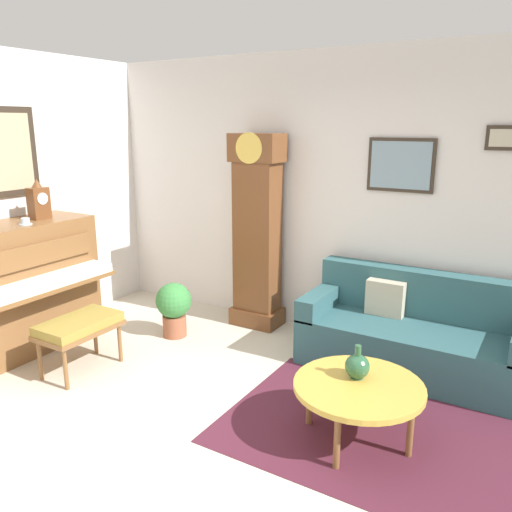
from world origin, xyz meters
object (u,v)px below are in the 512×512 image
at_px(couch, 414,335).
at_px(coffee_table, 359,388).
at_px(piano_bench, 79,327).
at_px(mantel_clock, 39,201).
at_px(piano, 19,288).
at_px(teacup, 25,222).
at_px(potted_plant, 174,306).
at_px(grandfather_clock, 257,237).
at_px(green_jug, 357,366).

bearing_deg(couch, coffee_table, -92.27).
distance_m(piano_bench, coffee_table, 2.44).
bearing_deg(mantel_clock, piano, -90.47).
relative_size(mantel_clock, teacup, 3.28).
bearing_deg(piano_bench, potted_plant, 78.24).
distance_m(piano, grandfather_clock, 2.35).
height_order(teacup, green_jug, teacup).
bearing_deg(coffee_table, piano, -175.67).
relative_size(couch, green_jug, 7.92).
height_order(piano_bench, teacup, teacup).
xyz_separation_m(couch, teacup, (-3.18, -1.45, 0.94)).
relative_size(piano_bench, couch, 0.37).
height_order(piano_bench, mantel_clock, mantel_clock).
height_order(piano_bench, green_jug, green_jug).
distance_m(piano, piano_bench, 0.85).
height_order(coffee_table, potted_plant, potted_plant).
height_order(piano, couch, piano).
distance_m(couch, green_jug, 1.21).
xyz_separation_m(piano_bench, green_jug, (2.39, 0.35, 0.10)).
bearing_deg(couch, green_jug, -94.54).
relative_size(grandfather_clock, teacup, 17.50).
xyz_separation_m(piano, piano_bench, (0.82, -0.02, -0.21)).
bearing_deg(piano_bench, mantel_clock, 158.21).
height_order(coffee_table, green_jug, green_jug).
relative_size(grandfather_clock, mantel_clock, 5.34).
relative_size(grandfather_clock, green_jug, 8.46).
height_order(piano, coffee_table, piano).
relative_size(coffee_table, green_jug, 3.67).
height_order(piano, grandfather_clock, grandfather_clock).
bearing_deg(grandfather_clock, green_jug, -40.32).
distance_m(green_jug, potted_plant, 2.28).
height_order(mantel_clock, green_jug, mantel_clock).
bearing_deg(piano_bench, green_jug, 8.28).
xyz_separation_m(piano, potted_plant, (1.03, 0.98, -0.30)).
bearing_deg(piano_bench, teacup, 173.50).
bearing_deg(potted_plant, green_jug, -16.88).
bearing_deg(green_jug, teacup, -175.04).
height_order(grandfather_clock, green_jug, grandfather_clock).
bearing_deg(couch, teacup, -155.40).
bearing_deg(grandfather_clock, teacup, -131.72).
xyz_separation_m(grandfather_clock, potted_plant, (-0.56, -0.71, -0.64)).
distance_m(grandfather_clock, mantel_clock, 2.16).
height_order(piano_bench, coffee_table, piano_bench).
bearing_deg(green_jug, potted_plant, 163.12).
xyz_separation_m(piano, coffee_table, (3.25, 0.25, -0.23)).
distance_m(couch, coffee_table, 1.27).
relative_size(piano_bench, mantel_clock, 1.84).
xyz_separation_m(piano_bench, mantel_clock, (-0.82, 0.33, 0.99)).
bearing_deg(grandfather_clock, potted_plant, -128.02).
bearing_deg(mantel_clock, green_jug, 0.33).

